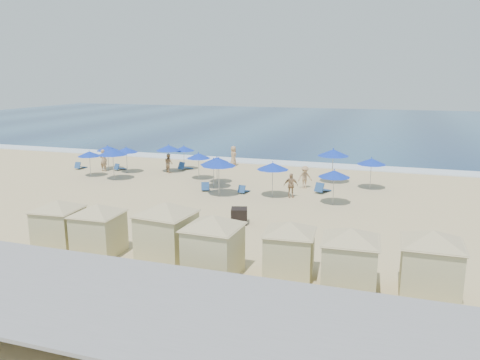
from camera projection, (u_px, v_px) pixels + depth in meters
name	position (u px, v px, depth m)	size (l,w,h in m)	color
ground	(196.00, 203.00, 29.95)	(160.00, 160.00, 0.00)	tan
ocean	(325.00, 123.00, 80.86)	(160.00, 80.00, 0.06)	navy
surf_line	(262.00, 162.00, 44.29)	(160.00, 2.50, 0.08)	white
seawall	(48.00, 277.00, 17.31)	(160.00, 6.10, 1.22)	gray
trash_bin	(239.00, 216.00, 25.70)	(0.87, 0.87, 0.87)	black
cabana_0	(58.00, 217.00, 21.92)	(4.06, 4.06, 2.56)	#CAC08A
cabana_1	(98.00, 222.00, 21.09)	(4.13, 4.13, 2.60)	#CAC08A
cabana_2	(166.00, 224.00, 20.36)	(4.60, 4.60, 2.90)	#CAC08A
cabana_3	(213.00, 237.00, 18.84)	(4.42, 4.42, 2.78)	#CAC08A
cabana_4	(290.00, 242.00, 18.69)	(4.05, 4.05, 2.55)	#CAC08A
cabana_5	(350.00, 251.00, 17.48)	(4.29, 4.29, 2.70)	#CAC08A
cabana_6	(431.00, 255.00, 16.94)	(4.46, 4.46, 2.80)	#CAC08A
umbrella_0	(108.00, 148.00, 40.45)	(1.89, 1.89, 2.15)	#A5A8AD
umbrella_1	(89.00, 154.00, 37.66)	(1.87, 1.87, 2.13)	#A5A8AD
umbrella_2	(126.00, 150.00, 39.10)	(1.97, 1.97, 2.24)	#A5A8AD
umbrella_3	(113.00, 152.00, 36.35)	(2.24, 2.24, 2.55)	#A5A8AD
umbrella_4	(184.00, 148.00, 40.48)	(1.87, 1.87, 2.13)	#A5A8AD
umbrella_5	(198.00, 156.00, 36.60)	(1.89, 1.89, 2.15)	#A5A8AD
umbrella_6	(213.00, 162.00, 33.66)	(1.96, 1.96, 2.24)	#A5A8AD
umbrella_7	(217.00, 160.00, 35.31)	(1.81, 1.81, 2.07)	#A5A8AD
umbrella_8	(219.00, 162.00, 31.38)	(2.34, 2.34, 2.66)	#A5A8AD
umbrella_9	(333.00, 153.00, 35.19)	(2.36, 2.36, 2.69)	#A5A8AD
umbrella_10	(372.00, 161.00, 33.29)	(2.05, 2.05, 2.33)	#A5A8AD
umbrella_11	(334.00, 174.00, 29.25)	(2.01, 2.01, 2.29)	#A5A8AD
umbrella_12	(273.00, 166.00, 31.06)	(2.14, 2.14, 2.44)	#A5A8AD
umbrella_13	(169.00, 148.00, 39.28)	(2.10, 2.10, 2.39)	#A5A8AD
beach_chair_0	(80.00, 166.00, 41.06)	(0.54, 1.20, 0.66)	#244B86
beach_chair_1	(119.00, 168.00, 40.49)	(0.82, 1.22, 0.62)	#244B86
beach_chair_2	(184.00, 167.00, 40.65)	(0.99, 1.46, 0.74)	#244B86
beach_chair_3	(205.00, 187.00, 33.23)	(0.99, 1.35, 0.68)	#244B86
beach_chair_4	(243.00, 190.00, 32.51)	(0.62, 1.17, 0.62)	#244B86
beach_chair_5	(322.00, 189.00, 32.61)	(1.08, 1.54, 0.77)	#244B86
beachgoer_0	(103.00, 160.00, 39.93)	(0.69, 0.45, 1.89)	tan
beachgoer_1	(169.00, 163.00, 39.44)	(0.78, 0.61, 1.60)	tan
beachgoer_2	(291.00, 185.00, 31.22)	(0.97, 0.40, 1.65)	tan
beachgoer_3	(305.00, 177.00, 33.79)	(1.06, 0.61, 1.64)	tan
beachgoer_4	(233.00, 156.00, 42.41)	(0.88, 0.57, 1.80)	tan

